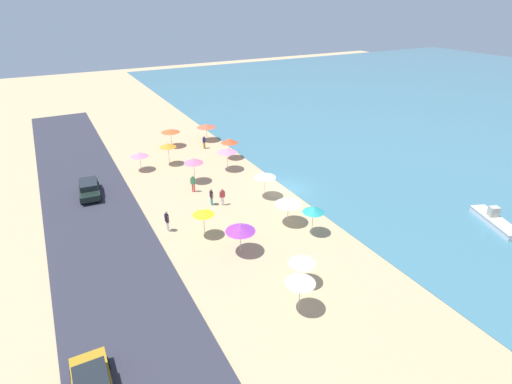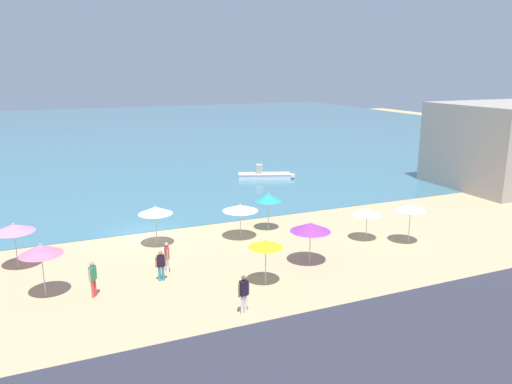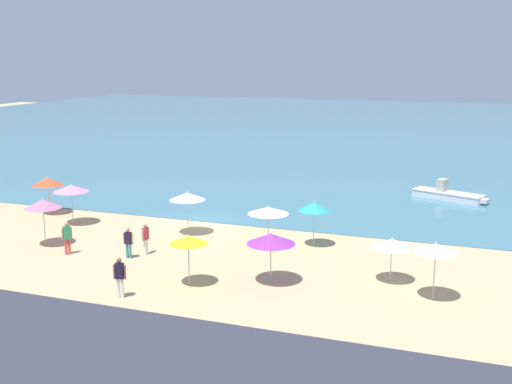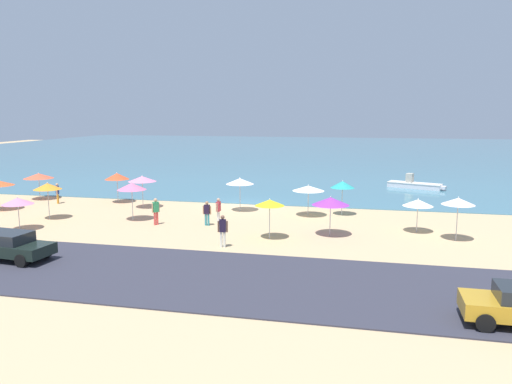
% 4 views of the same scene
% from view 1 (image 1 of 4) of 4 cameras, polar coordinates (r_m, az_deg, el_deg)
% --- Properties ---
extents(ground_plane, '(160.00, 160.00, 0.00)m').
position_cam_1_polar(ground_plane, '(40.17, 4.52, 0.42)').
color(ground_plane, tan).
extents(coastal_road, '(80.00, 8.00, 0.06)m').
position_cam_1_polar(coastal_road, '(35.00, -21.39, -5.70)').
color(coastal_road, '#30303D').
rests_on(coastal_road, ground_plane).
extents(beach_umbrella_0, '(1.92, 1.92, 2.14)m').
position_cam_1_polar(beach_umbrella_0, '(45.51, -16.32, 5.16)').
color(beach_umbrella_0, '#B2B2B7').
rests_on(beach_umbrella_0, ground_plane).
extents(beach_umbrella_1, '(1.99, 1.99, 2.68)m').
position_cam_1_polar(beach_umbrella_1, '(41.14, -8.93, 4.43)').
color(beach_umbrella_1, '#B2B2B7').
rests_on(beach_umbrella_1, ground_plane).
extents(beach_umbrella_2, '(1.84, 1.84, 2.16)m').
position_cam_1_polar(beach_umbrella_2, '(26.77, 6.65, -9.71)').
color(beach_umbrella_2, '#B2B2B7').
rests_on(beach_umbrella_2, ground_plane).
extents(beach_umbrella_3, '(1.89, 1.89, 2.60)m').
position_cam_1_polar(beach_umbrella_3, '(46.20, -12.49, 6.53)').
color(beach_umbrella_3, '#B2B2B7').
rests_on(beach_umbrella_3, ground_plane).
extents(beach_umbrella_4, '(1.97, 1.97, 2.53)m').
position_cam_1_polar(beach_umbrella_4, '(47.03, -3.82, 7.32)').
color(beach_umbrella_4, '#B2B2B7').
rests_on(beach_umbrella_4, ground_plane).
extents(beach_umbrella_5, '(1.73, 1.73, 2.42)m').
position_cam_1_polar(beach_umbrella_5, '(31.66, -7.53, -2.94)').
color(beach_umbrella_5, '#B2B2B7').
rests_on(beach_umbrella_5, ground_plane).
extents(beach_umbrella_6, '(2.44, 2.44, 2.31)m').
position_cam_1_polar(beach_umbrella_6, '(53.52, -7.12, 9.37)').
color(beach_umbrella_6, '#B2B2B7').
rests_on(beach_umbrella_6, ground_plane).
extents(beach_umbrella_7, '(1.87, 1.87, 2.59)m').
position_cam_1_polar(beach_umbrella_7, '(24.45, 6.37, -12.41)').
color(beach_umbrella_7, '#B2B2B7').
rests_on(beach_umbrella_7, ground_plane).
extents(beach_umbrella_8, '(1.74, 1.74, 2.57)m').
position_cam_1_polar(beach_umbrella_8, '(32.01, 8.21, -2.47)').
color(beach_umbrella_8, '#B2B2B7').
rests_on(beach_umbrella_8, ground_plane).
extents(beach_umbrella_9, '(2.08, 2.08, 2.57)m').
position_cam_1_polar(beach_umbrella_9, '(37.57, 1.31, 2.42)').
color(beach_umbrella_9, '#B2B2B7').
rests_on(beach_umbrella_9, ground_plane).
extents(beach_umbrella_10, '(2.26, 2.26, 2.29)m').
position_cam_1_polar(beach_umbrella_10, '(33.36, 4.65, -1.44)').
color(beach_umbrella_10, '#B2B2B7').
rests_on(beach_umbrella_10, ground_plane).
extents(beach_umbrella_11, '(2.34, 2.34, 2.35)m').
position_cam_1_polar(beach_umbrella_11, '(52.03, -12.13, 8.55)').
color(beach_umbrella_11, '#B2B2B7').
rests_on(beach_umbrella_11, ground_plane).
extents(beach_umbrella_12, '(2.16, 2.16, 2.57)m').
position_cam_1_polar(beach_umbrella_12, '(43.76, -4.15, 5.94)').
color(beach_umbrella_12, '#B2B2B7').
rests_on(beach_umbrella_12, ground_plane).
extents(beach_umbrella_13, '(2.24, 2.24, 2.43)m').
position_cam_1_polar(beach_umbrella_13, '(29.48, -2.26, -5.21)').
color(beach_umbrella_13, '#B2B2B7').
rests_on(beach_umbrella_13, ground_plane).
extents(bather_0, '(0.57, 0.23, 1.63)m').
position_cam_1_polar(bather_0, '(36.91, -6.39, -0.57)').
color(bather_0, teal).
rests_on(bather_0, ground_plane).
extents(bather_1, '(0.56, 0.29, 1.82)m').
position_cam_1_polar(bather_1, '(33.42, -12.60, -3.96)').
color(bather_1, silver).
rests_on(bather_1, ground_plane).
extents(bather_2, '(0.25, 0.57, 1.71)m').
position_cam_1_polar(bather_2, '(36.75, -4.84, -0.54)').
color(bather_2, white).
rests_on(bather_2, ground_plane).
extents(bather_3, '(0.35, 0.53, 1.68)m').
position_cam_1_polar(bather_3, '(50.96, -7.42, 7.19)').
color(bather_3, orange).
rests_on(bather_3, ground_plane).
extents(bather_4, '(0.39, 0.48, 1.79)m').
position_cam_1_polar(bather_4, '(39.56, -8.98, 1.34)').
color(bather_4, '#D94441').
rests_on(bather_4, ground_plane).
extents(parked_car_0, '(4.56, 2.21, 1.40)m').
position_cam_1_polar(parked_car_0, '(41.60, -22.73, 0.49)').
color(parked_car_0, black).
rests_on(parked_car_0, coastal_road).
extents(skiff_nearshore, '(5.50, 3.11, 1.42)m').
position_cam_1_polar(skiff_nearshore, '(39.35, 31.03, -3.58)').
color(skiff_nearshore, silver).
rests_on(skiff_nearshore, sea).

